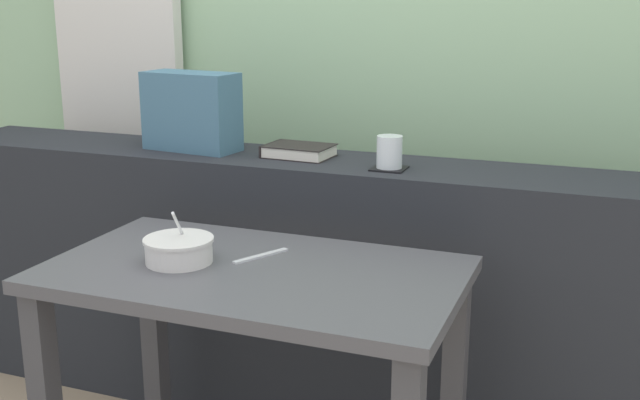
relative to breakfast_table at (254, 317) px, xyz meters
The scene contains 9 objects.
curtain_left_panel 1.64m from the breakfast_table, 136.53° to the left, with size 0.56×0.06×2.50m, color silver.
dark_console_ledge 0.62m from the breakfast_table, 95.34° to the left, with size 2.80×0.35×0.89m, color #23262B.
breakfast_table is the anchor object (origin of this frame).
coaster_square 0.64m from the breakfast_table, 70.23° to the left, with size 0.10×0.10×0.01m, color black.
juice_glass 0.67m from the breakfast_table, 70.23° to the left, with size 0.08×0.08×0.10m.
closed_book 0.70m from the breakfast_table, 102.10° to the left, with size 0.22×0.16×0.04m.
throw_pillow 0.89m from the breakfast_table, 130.46° to the left, with size 0.32×0.14×0.26m, color #426B84.
soup_bowl 0.26m from the breakfast_table, behind, with size 0.18×0.18×0.14m.
fork_utensil 0.16m from the breakfast_table, 102.30° to the left, with size 0.02×0.17×0.01m, color silver.
Camera 1 is at (0.88, -1.72, 1.39)m, focal length 43.85 mm.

